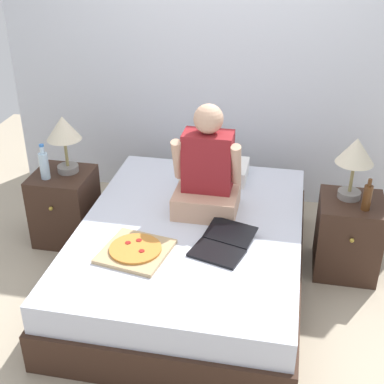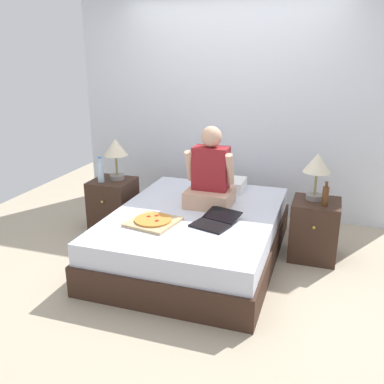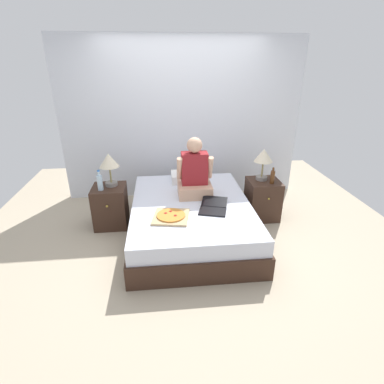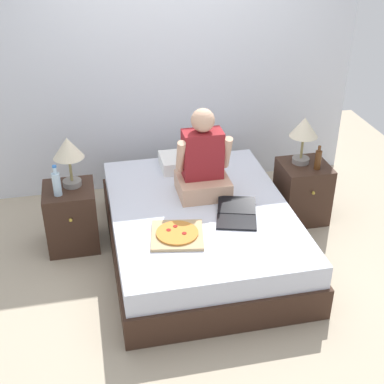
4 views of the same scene
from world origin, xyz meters
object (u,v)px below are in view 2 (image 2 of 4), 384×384
lamp_on_left_nightstand (116,150)px  beer_bottle (325,196)px  water_bottle (101,172)px  nightstand_right (314,229)px  pizza_box (153,221)px  bed (196,235)px  lamp_on_right_nightstand (317,166)px  nightstand_left (113,205)px  laptop (214,222)px  person_seated (210,177)px

lamp_on_left_nightstand → beer_bottle: 2.21m
water_bottle → nightstand_right: bearing=2.3°
pizza_box → bed: bearing=54.9°
beer_bottle → lamp_on_right_nightstand: bearing=123.7°
nightstand_left → water_bottle: (-0.08, -0.09, 0.40)m
nightstand_left → beer_bottle: 2.27m
bed → lamp_on_right_nightstand: size_ratio=4.58×
lamp_on_right_nightstand → pizza_box: lamp_on_right_nightstand is taller
bed → pizza_box: size_ratio=4.44×
lamp_on_right_nightstand → laptop: 1.11m
bed → pizza_box: (-0.27, -0.39, 0.26)m
beer_bottle → lamp_on_left_nightstand: bearing=176.1°
water_bottle → lamp_on_right_nightstand: 2.23m
nightstand_left → pizza_box: 1.12m
water_bottle → lamp_on_right_nightstand: size_ratio=0.61×
bed → nightstand_left: (-1.08, 0.36, 0.06)m
beer_bottle → nightstand_left: bearing=177.4°
nightstand_right → nightstand_left: bearing=180.0°
water_bottle → laptop: water_bottle is taller
bed → beer_bottle: 1.26m
bed → lamp_on_left_nightstand: (-1.04, 0.41, 0.67)m
beer_bottle → pizza_box: (-1.43, -0.65, -0.18)m
laptop → person_seated: bearing=110.5°
beer_bottle → person_seated: size_ratio=0.29×
nightstand_left → nightstand_right: (2.17, 0.00, 0.00)m
bed → nightstand_left: bearing=161.5°
beer_bottle → laptop: (-0.91, -0.50, -0.18)m
lamp_on_left_nightstand → nightstand_right: size_ratio=0.78×
bed → nightstand_right: (1.08, 0.36, 0.06)m
lamp_on_left_nightstand → pizza_box: bearing=-46.0°
bed → person_seated: (0.07, 0.23, 0.53)m
beer_bottle → person_seated: bearing=-178.5°
lamp_on_left_nightstand → beer_bottle: (2.20, -0.15, -0.23)m
person_seated → lamp_on_right_nightstand: bearing=10.3°
water_bottle → beer_bottle: size_ratio=1.20×
nightstand_left → pizza_box: (0.81, -0.75, 0.20)m
nightstand_left → laptop: bearing=-24.2°
laptop → pizza_box: size_ratio=1.05×
nightstand_right → laptop: 1.05m
nightstand_right → laptop: nightstand_right is taller
bed → nightstand_right: nightstand_right is taller
laptop → nightstand_left: bearing=155.8°
nightstand_left → person_seated: person_seated is taller
laptop → lamp_on_left_nightstand: bearing=153.3°
lamp_on_left_nightstand → beer_bottle: bearing=-3.9°
lamp_on_left_nightstand → water_bottle: (-0.12, -0.14, -0.22)m
lamp_on_left_nightstand → nightstand_right: bearing=-1.3°
water_bottle → pizza_box: (0.89, -0.66, -0.20)m
nightstand_left → lamp_on_right_nightstand: (2.14, 0.05, 0.61)m
beer_bottle → laptop: 1.05m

